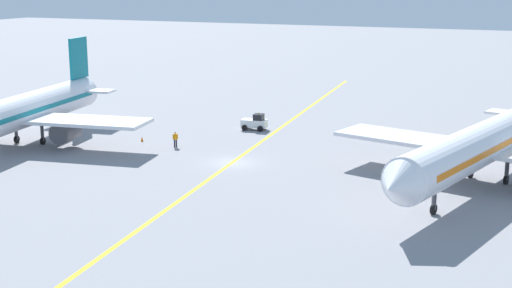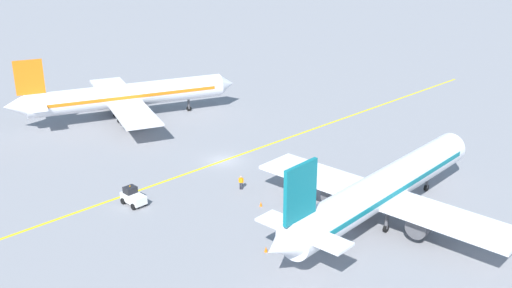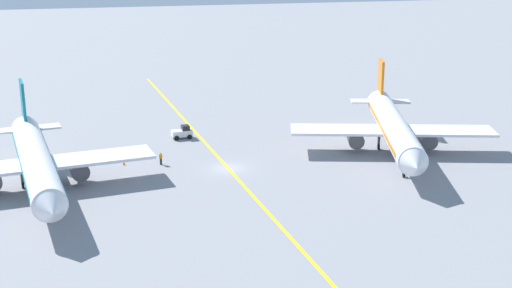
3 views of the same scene
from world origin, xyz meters
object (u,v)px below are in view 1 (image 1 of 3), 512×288
(baggage_tug_white, at_px, (255,122))
(traffic_cone_near_nose, at_px, (142,139))
(airplane_at_gate, at_px, (484,144))
(airplane_adjacent_stand, at_px, (19,113))
(traffic_cone_mid_apron, at_px, (113,124))
(ground_crew_worker, at_px, (175,139))

(baggage_tug_white, relative_size, traffic_cone_near_nose, 5.76)
(airplane_at_gate, bearing_deg, baggage_tug_white, -25.65)
(airplane_adjacent_stand, xyz_separation_m, traffic_cone_mid_apron, (-2.62, -13.05, -3.43))
(baggage_tug_white, bearing_deg, traffic_cone_near_nose, 49.92)
(airplane_adjacent_stand, xyz_separation_m, ground_crew_worker, (-15.15, -6.57, -2.80))
(ground_crew_worker, bearing_deg, traffic_cone_near_nose, -10.73)
(ground_crew_worker, bearing_deg, airplane_adjacent_stand, 23.43)
(airplane_at_gate, xyz_separation_m, baggage_tug_white, (27.57, -13.24, -2.81))
(traffic_cone_mid_apron, bearing_deg, airplane_at_gate, 169.59)
(airplane_at_gate, bearing_deg, traffic_cone_near_nose, -4.00)
(airplane_at_gate, bearing_deg, airplane_adjacent_stand, 5.98)
(baggage_tug_white, distance_m, traffic_cone_near_nose, 13.97)
(traffic_cone_near_nose, distance_m, traffic_cone_mid_apron, 9.53)
(baggage_tug_white, bearing_deg, airplane_adjacent_stand, 43.18)
(airplane_adjacent_stand, relative_size, traffic_cone_near_nose, 64.45)
(traffic_cone_near_nose, bearing_deg, traffic_cone_mid_apron, -35.79)
(airplane_adjacent_stand, bearing_deg, baggage_tug_white, -136.82)
(baggage_tug_white, bearing_deg, ground_crew_worker, 70.11)
(airplane_at_gate, height_order, airplane_adjacent_stand, same)
(airplane_adjacent_stand, height_order, traffic_cone_mid_apron, airplane_adjacent_stand)
(airplane_at_gate, distance_m, baggage_tug_white, 30.71)
(airplane_at_gate, xyz_separation_m, airplane_adjacent_stand, (46.91, 4.92, 0.00))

